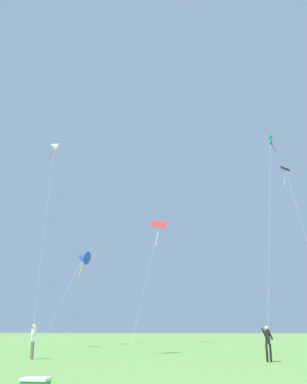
# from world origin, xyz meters

# --- Properties ---
(kite_white_distant) EXTENTS (2.95, 7.19, 21.54)m
(kite_white_distant) POSITION_xyz_m (-15.96, 36.45, 20.92)
(kite_white_distant) COLOR white
(kite_white_distant) RESTS_ON ground_plane
(kite_teal_box) EXTENTS (2.66, 4.78, 18.92)m
(kite_teal_box) POSITION_xyz_m (6.92, 32.77, 17.94)
(kite_teal_box) COLOR teal
(kite_teal_box) RESTS_ON ground_plane
(kite_black_large) EXTENTS (1.13, 12.41, 20.24)m
(kite_black_large) POSITION_xyz_m (10.14, 43.46, 18.18)
(kite_black_large) COLOR black
(kite_black_large) RESTS_ON ground_plane
(kite_blue_delta) EXTENTS (1.70, 8.12, 9.44)m
(kite_blue_delta) POSITION_xyz_m (-12.35, 37.82, 8.63)
(kite_blue_delta) COLOR blue
(kite_blue_delta) RESTS_ON ground_plane
(kite_red_high) EXTENTS (2.62, 7.93, 13.87)m
(kite_red_high) POSITION_xyz_m (-5.14, 43.29, 12.61)
(kite_red_high) COLOR red
(kite_red_high) RESTS_ON ground_plane
(person_far_back) EXTENTS (0.52, 0.22, 1.61)m
(person_far_back) POSITION_xyz_m (3.57, 17.28, 0.97)
(person_far_back) COLOR black
(person_far_back) RESTS_ON ground_plane
(person_near_tree) EXTENTS (0.42, 0.48, 1.72)m
(person_near_tree) POSITION_xyz_m (-8.18, 17.57, 1.03)
(person_near_tree) COLOR #665B4C
(person_near_tree) RESTS_ON ground_plane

